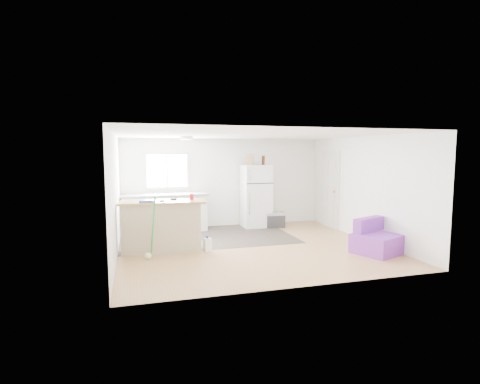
# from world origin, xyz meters

# --- Properties ---
(room) EXTENTS (5.51, 5.01, 2.41)m
(room) POSITION_xyz_m (0.00, 0.00, 1.20)
(room) COLOR #AE7549
(room) RESTS_ON ground
(vinyl_zone) EXTENTS (4.05, 2.50, 0.00)m
(vinyl_zone) POSITION_xyz_m (-0.73, 1.25, 0.00)
(vinyl_zone) COLOR #362D29
(vinyl_zone) RESTS_ON floor
(window) EXTENTS (1.18, 0.06, 0.98)m
(window) POSITION_xyz_m (-1.55, 2.49, 1.55)
(window) COLOR white
(window) RESTS_ON back_wall
(interior_door) EXTENTS (0.11, 0.92, 2.10)m
(interior_door) POSITION_xyz_m (2.72, 1.55, 1.02)
(interior_door) COLOR white
(interior_door) RESTS_ON right_wall
(ceiling_fixture) EXTENTS (0.30, 0.30, 0.07)m
(ceiling_fixture) POSITION_xyz_m (-1.20, 1.20, 2.36)
(ceiling_fixture) COLOR white
(ceiling_fixture) RESTS_ON ceiling
(kitchen_cabinets) EXTENTS (2.20, 0.76, 1.26)m
(kitchen_cabinets) POSITION_xyz_m (-1.66, 2.16, 0.49)
(kitchen_cabinets) COLOR white
(kitchen_cabinets) RESTS_ON floor
(peninsula) EXTENTS (1.77, 0.83, 1.05)m
(peninsula) POSITION_xyz_m (-1.87, 0.16, 0.53)
(peninsula) COLOR tan
(peninsula) RESTS_ON floor
(refrigerator) EXTENTS (0.75, 0.72, 1.69)m
(refrigerator) POSITION_xyz_m (0.80, 2.13, 0.85)
(refrigerator) COLOR white
(refrigerator) RESTS_ON floor
(cooler) EXTENTS (0.57, 0.43, 0.40)m
(cooler) POSITION_xyz_m (1.28, 1.90, 0.21)
(cooler) COLOR #2B2B2D
(cooler) RESTS_ON floor
(purple_seat) EXTENTS (1.07, 1.06, 0.68)m
(purple_seat) POSITION_xyz_m (2.28, -1.13, 0.25)
(purple_seat) COLOR purple
(purple_seat) RESTS_ON floor
(cleaner_jug) EXTENTS (0.17, 0.14, 0.32)m
(cleaner_jug) POSITION_xyz_m (-0.97, -0.08, 0.14)
(cleaner_jug) COLOR white
(cleaner_jug) RESTS_ON floor
(mop) EXTENTS (0.24, 0.34, 1.23)m
(mop) POSITION_xyz_m (-2.15, -0.30, 0.23)
(mop) COLOR green
(mop) RESTS_ON floor
(red_cup) EXTENTS (0.09, 0.09, 0.12)m
(red_cup) POSITION_xyz_m (-1.24, 0.22, 1.11)
(red_cup) COLOR red
(red_cup) RESTS_ON peninsula
(blue_tray) EXTENTS (0.33, 0.26, 0.04)m
(blue_tray) POSITION_xyz_m (-2.15, 0.08, 1.07)
(blue_tray) COLOR #1438BE
(blue_tray) RESTS_ON peninsula
(tool_a) EXTENTS (0.14, 0.06, 0.03)m
(tool_a) POSITION_xyz_m (-1.62, 0.28, 1.07)
(tool_a) COLOR black
(tool_a) RESTS_ON peninsula
(tool_b) EXTENTS (0.11, 0.08, 0.03)m
(tool_b) POSITION_xyz_m (-1.86, 0.07, 1.06)
(tool_b) COLOR black
(tool_b) RESTS_ON peninsula
(cardboard_box) EXTENTS (0.22, 0.17, 0.30)m
(cardboard_box) POSITION_xyz_m (0.62, 2.11, 1.84)
(cardboard_box) COLOR #A0805B
(cardboard_box) RESTS_ON refrigerator
(bottle_left) EXTENTS (0.07, 0.07, 0.25)m
(bottle_left) POSITION_xyz_m (0.98, 2.08, 1.82)
(bottle_left) COLOR #3C1D0A
(bottle_left) RESTS_ON refrigerator
(bottle_right) EXTENTS (0.08, 0.08, 0.25)m
(bottle_right) POSITION_xyz_m (1.00, 2.08, 1.82)
(bottle_right) COLOR #3C1D0A
(bottle_right) RESTS_ON refrigerator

